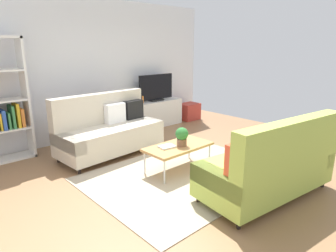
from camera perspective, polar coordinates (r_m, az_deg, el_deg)
The scene contains 13 objects.
ground_plane at distance 4.65m, azimuth 2.55°, elevation -9.34°, with size 7.68×7.68×0.00m, color #936B47.
wall_far at distance 6.53m, azimuth -15.23°, elevation 10.51°, with size 6.40×0.12×2.90m, color silver.
area_rug at distance 4.63m, azimuth 3.27°, elevation -9.39°, with size 2.90×2.20×0.01m, color tan.
couch_beige at distance 5.49m, azimuth -11.40°, elevation -0.77°, with size 1.96×0.97×1.10m.
couch_green at distance 4.05m, azimuth 19.26°, elevation -7.31°, with size 1.99×1.08×1.10m.
coffee_table at distance 4.65m, azimuth 2.01°, elevation -4.13°, with size 1.10×0.56×0.42m.
tv_console at distance 7.28m, azimuth -2.39°, elevation 2.48°, with size 1.40×0.44×0.64m, color silver.
tv at distance 7.15m, azimuth -2.35°, elevation 7.39°, with size 1.00×0.20×0.64m.
storage_trunk at distance 7.97m, azimuth 4.15°, elevation 2.84°, with size 0.52×0.40×0.44m, color #B2382D.
potted_plant at distance 4.57m, azimuth 2.71°, elevation -1.95°, with size 0.20×0.20×0.30m.
table_book_0 at distance 4.54m, azimuth -0.20°, elevation -4.04°, with size 0.24×0.18×0.03m, color silver.
vase_0 at distance 6.89m, azimuth -6.40°, elevation 5.04°, with size 0.09×0.09×0.16m, color silver.
bottle_0 at distance 6.91m, azimuth -4.94°, elevation 5.16°, with size 0.04×0.04×0.17m, color orange.
Camera 1 is at (-3.00, -2.98, 1.94)m, focal length 31.30 mm.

